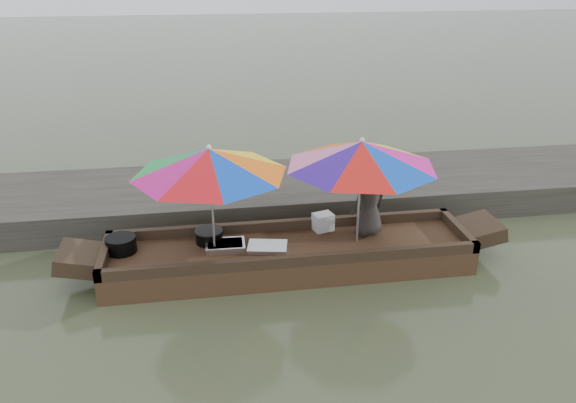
{
  "coord_description": "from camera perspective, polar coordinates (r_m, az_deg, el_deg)",
  "views": [
    {
      "loc": [
        -1.09,
        -6.92,
        4.09
      ],
      "look_at": [
        0.0,
        0.1,
        1.0
      ],
      "focal_mm": 35.0,
      "sensor_mm": 36.0,
      "label": 1
    }
  ],
  "objects": [
    {
      "name": "water",
      "position": [
        8.12,
        0.11,
        -6.77
      ],
      "size": [
        80.0,
        80.0,
        0.0
      ],
      "primitive_type": "plane",
      "color": "#424D30",
      "rests_on": "ground"
    },
    {
      "name": "cooking_pot",
      "position": [
        8.1,
        -16.6,
        -4.2
      ],
      "size": [
        0.42,
        0.42,
        0.22
      ],
      "primitive_type": "cylinder",
      "color": "black",
      "rests_on": "boat_hull"
    },
    {
      "name": "supply_bag",
      "position": [
        8.38,
        3.58,
        -2.08
      ],
      "size": [
        0.33,
        0.29,
        0.26
      ],
      "primitive_type": "cube",
      "rotation": [
        0.0,
        0.0,
        0.29
      ],
      "color": "silver",
      "rests_on": "boat_hull"
    },
    {
      "name": "vendor",
      "position": [
        8.14,
        8.28,
        0.22
      ],
      "size": [
        0.64,
        0.54,
        1.12
      ],
      "primitive_type": "imported",
      "rotation": [
        0.0,
        0.0,
        3.52
      ],
      "color": "#2A2623",
      "rests_on": "boat_hull"
    },
    {
      "name": "charcoal_grill",
      "position": [
        8.1,
        -8.02,
        -3.56
      ],
      "size": [
        0.38,
        0.38,
        0.18
      ],
      "primitive_type": "cylinder",
      "color": "black",
      "rests_on": "boat_hull"
    },
    {
      "name": "umbrella_bow",
      "position": [
        7.53,
        -7.75,
        0.09
      ],
      "size": [
        2.31,
        2.31,
        1.55
      ],
      "primitive_type": null,
      "rotation": [
        0.0,
        0.0,
        0.13
      ],
      "color": "yellow",
      "rests_on": "boat_hull"
    },
    {
      "name": "boat_hull",
      "position": [
        8.03,
        0.11,
        -5.69
      ],
      "size": [
        5.14,
        1.2,
        0.35
      ],
      "primitive_type": "cube",
      "color": "#351E14",
      "rests_on": "water"
    },
    {
      "name": "dock",
      "position": [
        9.96,
        -1.85,
        0.81
      ],
      "size": [
        22.0,
        2.2,
        0.5
      ],
      "primitive_type": "cube",
      "color": "#2D2B26",
      "rests_on": "ground"
    },
    {
      "name": "tray_crayfish",
      "position": [
        7.91,
        -6.38,
        -4.5
      ],
      "size": [
        0.55,
        0.39,
        0.09
      ],
      "primitive_type": "cube",
      "rotation": [
        0.0,
        0.0,
        -0.03
      ],
      "color": "silver",
      "rests_on": "boat_hull"
    },
    {
      "name": "tray_scallop",
      "position": [
        7.87,
        -2.1,
        -4.64
      ],
      "size": [
        0.61,
        0.48,
        0.06
      ],
      "primitive_type": "cube",
      "rotation": [
        0.0,
        0.0,
        -0.2
      ],
      "color": "silver",
      "rests_on": "boat_hull"
    },
    {
      "name": "umbrella_stern",
      "position": [
        7.81,
        7.26,
        0.99
      ],
      "size": [
        2.39,
        2.39,
        1.55
      ],
      "primitive_type": null,
      "rotation": [
        0.0,
        0.0,
        0.15
      ],
      "color": "yellow",
      "rests_on": "boat_hull"
    }
  ]
}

